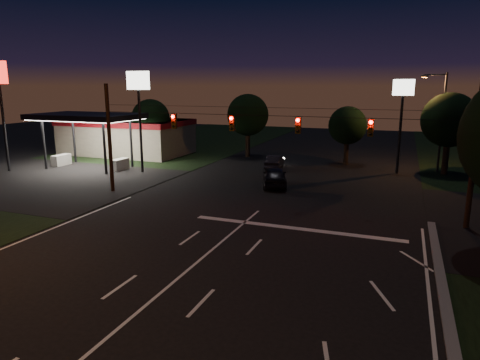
% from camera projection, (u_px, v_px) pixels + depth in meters
% --- Properties ---
extents(ground, '(140.00, 140.00, 0.00)m').
position_uv_depth(ground, '(128.00, 320.00, 14.60)').
color(ground, black).
rests_on(ground, ground).
extents(cross_street_left, '(20.00, 16.00, 0.02)m').
position_uv_depth(cross_street_left, '(42.00, 180.00, 36.18)').
color(cross_street_left, black).
rests_on(cross_street_left, ground).
extents(stop_bar, '(12.00, 0.50, 0.01)m').
position_uv_depth(stop_bar, '(295.00, 228.00, 24.04)').
color(stop_bar, silver).
rests_on(stop_bar, ground).
extents(utility_pole_right, '(0.30, 0.30, 9.00)m').
position_uv_depth(utility_pole_right, '(466.00, 228.00, 24.08)').
color(utility_pole_right, black).
rests_on(utility_pole_right, ground).
extents(utility_pole_left, '(0.28, 0.28, 8.00)m').
position_uv_depth(utility_pole_left, '(113.00, 191.00, 32.47)').
color(utility_pole_left, black).
rests_on(utility_pole_left, ground).
extents(signal_span, '(24.00, 0.40, 1.56)m').
position_uv_depth(signal_span, '(264.00, 123.00, 27.06)').
color(signal_span, black).
rests_on(signal_span, ground).
extents(gas_station, '(14.20, 16.10, 5.25)m').
position_uv_depth(gas_station, '(125.00, 134.00, 49.43)').
color(gas_station, gray).
rests_on(gas_station, ground).
extents(pole_sign_left_near, '(2.20, 0.30, 9.10)m').
position_uv_depth(pole_sign_left_near, '(139.00, 96.00, 38.05)').
color(pole_sign_left_near, black).
rests_on(pole_sign_left_near, ground).
extents(pole_sign_left_far, '(2.00, 0.30, 10.00)m').
position_uv_depth(pole_sign_left_far, '(0.00, 88.00, 38.46)').
color(pole_sign_left_far, black).
rests_on(pole_sign_left_far, ground).
extents(pole_sign_right, '(1.80, 0.30, 8.40)m').
position_uv_depth(pole_sign_right, '(402.00, 104.00, 37.81)').
color(pole_sign_right, black).
rests_on(pole_sign_right, ground).
extents(street_light_right_far, '(2.20, 0.35, 9.00)m').
position_uv_depth(street_light_right_far, '(440.00, 115.00, 38.72)').
color(street_light_right_far, black).
rests_on(street_light_right_far, ground).
extents(tree_far_a, '(4.20, 4.20, 6.42)m').
position_uv_depth(tree_far_a, '(151.00, 119.00, 47.42)').
color(tree_far_a, black).
rests_on(tree_far_a, ground).
extents(tree_far_b, '(4.60, 4.60, 6.98)m').
position_uv_depth(tree_far_b, '(248.00, 115.00, 47.51)').
color(tree_far_b, black).
rests_on(tree_far_b, ground).
extents(tree_far_c, '(3.80, 3.80, 5.86)m').
position_uv_depth(tree_far_c, '(348.00, 126.00, 42.89)').
color(tree_far_c, black).
rests_on(tree_far_c, ground).
extents(tree_far_d, '(4.80, 4.80, 7.30)m').
position_uv_depth(tree_far_d, '(450.00, 121.00, 37.74)').
color(tree_far_d, black).
rests_on(tree_far_d, ground).
extents(car_oncoming_a, '(3.17, 4.95, 1.57)m').
position_uv_depth(car_oncoming_a, '(275.00, 177.00, 33.94)').
color(car_oncoming_a, black).
rests_on(car_oncoming_a, ground).
extents(car_oncoming_b, '(1.78, 3.98, 1.27)m').
position_uv_depth(car_oncoming_b, '(275.00, 162.00, 41.31)').
color(car_oncoming_b, black).
rests_on(car_oncoming_b, ground).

